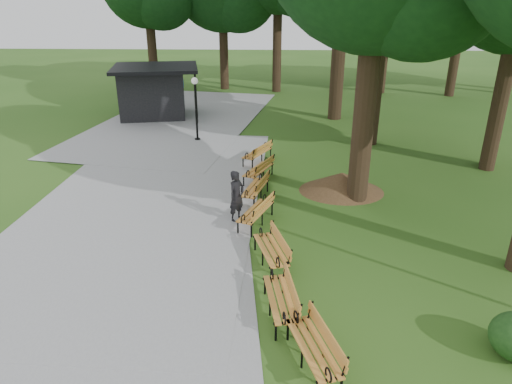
{
  "coord_description": "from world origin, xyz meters",
  "views": [
    {
      "loc": [
        0.5,
        -11.8,
        6.68
      ],
      "look_at": [
        -0.01,
        1.21,
        1.1
      ],
      "focal_mm": 32.66,
      "sensor_mm": 36.0,
      "label": 1
    }
  ],
  "objects_px": {
    "kiosk": "(153,92)",
    "lamp_post": "(195,96)",
    "person": "(237,196)",
    "bench_6": "(257,153)",
    "bench_1": "(280,299)",
    "bench_5": "(258,170)",
    "bench_3": "(256,212)",
    "bench_0": "(313,348)",
    "dirt_mound": "(342,182)",
    "bench_4": "(255,188)",
    "bench_2": "(271,250)"
  },
  "relations": [
    {
      "from": "dirt_mound",
      "to": "bench_3",
      "type": "height_order",
      "value": "bench_3"
    },
    {
      "from": "bench_0",
      "to": "bench_6",
      "type": "relative_size",
      "value": 1.0
    },
    {
      "from": "dirt_mound",
      "to": "bench_6",
      "type": "xyz_separation_m",
      "value": [
        -3.19,
        2.96,
        0.08
      ]
    },
    {
      "from": "bench_0",
      "to": "bench_6",
      "type": "distance_m",
      "value": 11.81
    },
    {
      "from": "kiosk",
      "to": "bench_2",
      "type": "height_order",
      "value": "kiosk"
    },
    {
      "from": "person",
      "to": "bench_1",
      "type": "height_order",
      "value": "person"
    },
    {
      "from": "dirt_mound",
      "to": "bench_4",
      "type": "height_order",
      "value": "bench_4"
    },
    {
      "from": "lamp_post",
      "to": "bench_3",
      "type": "xyz_separation_m",
      "value": [
        3.22,
        -8.91,
        -1.77
      ]
    },
    {
      "from": "person",
      "to": "bench_0",
      "type": "bearing_deg",
      "value": -126.45
    },
    {
      "from": "bench_5",
      "to": "bench_6",
      "type": "relative_size",
      "value": 1.0
    },
    {
      "from": "lamp_post",
      "to": "bench_0",
      "type": "bearing_deg",
      "value": -72.98
    },
    {
      "from": "lamp_post",
      "to": "bench_0",
      "type": "relative_size",
      "value": 1.61
    },
    {
      "from": "kiosk",
      "to": "bench_0",
      "type": "xyz_separation_m",
      "value": [
        7.82,
        -19.55,
        -1.02
      ]
    },
    {
      "from": "bench_0",
      "to": "bench_4",
      "type": "height_order",
      "value": "same"
    },
    {
      "from": "lamp_post",
      "to": "bench_2",
      "type": "relative_size",
      "value": 1.61
    },
    {
      "from": "bench_1",
      "to": "bench_4",
      "type": "height_order",
      "value": "same"
    },
    {
      "from": "bench_3",
      "to": "bench_4",
      "type": "height_order",
      "value": "same"
    },
    {
      "from": "bench_0",
      "to": "bench_1",
      "type": "bearing_deg",
      "value": -175.64
    },
    {
      "from": "bench_4",
      "to": "bench_5",
      "type": "height_order",
      "value": "same"
    },
    {
      "from": "kiosk",
      "to": "bench_5",
      "type": "distance_m",
      "value": 11.82
    },
    {
      "from": "person",
      "to": "bench_6",
      "type": "height_order",
      "value": "person"
    },
    {
      "from": "lamp_post",
      "to": "dirt_mound",
      "type": "height_order",
      "value": "lamp_post"
    },
    {
      "from": "person",
      "to": "dirt_mound",
      "type": "height_order",
      "value": "person"
    },
    {
      "from": "kiosk",
      "to": "bench_3",
      "type": "xyz_separation_m",
      "value": [
        6.48,
        -13.57,
        -1.02
      ]
    },
    {
      "from": "person",
      "to": "kiosk",
      "type": "relative_size",
      "value": 0.36
    },
    {
      "from": "kiosk",
      "to": "dirt_mound",
      "type": "xyz_separation_m",
      "value": [
        9.51,
        -10.79,
        -1.1
      ]
    },
    {
      "from": "person",
      "to": "kiosk",
      "type": "distance_m",
      "value": 14.59
    },
    {
      "from": "lamp_post",
      "to": "bench_3",
      "type": "height_order",
      "value": "lamp_post"
    },
    {
      "from": "bench_3",
      "to": "bench_6",
      "type": "bearing_deg",
      "value": -156.86
    },
    {
      "from": "dirt_mound",
      "to": "bench_0",
      "type": "height_order",
      "value": "bench_0"
    },
    {
      "from": "kiosk",
      "to": "bench_6",
      "type": "xyz_separation_m",
      "value": [
        6.32,
        -7.83,
        -1.02
      ]
    },
    {
      "from": "bench_0",
      "to": "bench_3",
      "type": "distance_m",
      "value": 6.12
    },
    {
      "from": "person",
      "to": "lamp_post",
      "type": "distance_m",
      "value": 9.16
    },
    {
      "from": "bench_1",
      "to": "bench_5",
      "type": "relative_size",
      "value": 1.0
    },
    {
      "from": "dirt_mound",
      "to": "bench_4",
      "type": "distance_m",
      "value": 3.25
    },
    {
      "from": "bench_3",
      "to": "bench_0",
      "type": "bearing_deg",
      "value": 34.11
    },
    {
      "from": "person",
      "to": "bench_1",
      "type": "distance_m",
      "value": 4.88
    },
    {
      "from": "kiosk",
      "to": "lamp_post",
      "type": "distance_m",
      "value": 5.74
    },
    {
      "from": "person",
      "to": "bench_3",
      "type": "height_order",
      "value": "person"
    },
    {
      "from": "lamp_post",
      "to": "bench_4",
      "type": "bearing_deg",
      "value": -66.08
    },
    {
      "from": "person",
      "to": "kiosk",
      "type": "bearing_deg",
      "value": 59.96
    },
    {
      "from": "bench_4",
      "to": "lamp_post",
      "type": "bearing_deg",
      "value": -141.13
    },
    {
      "from": "dirt_mound",
      "to": "bench_0",
      "type": "distance_m",
      "value": 8.92
    },
    {
      "from": "dirt_mound",
      "to": "bench_5",
      "type": "distance_m",
      "value": 3.21
    },
    {
      "from": "lamp_post",
      "to": "dirt_mound",
      "type": "xyz_separation_m",
      "value": [
        6.24,
        -6.13,
        -1.85
      ]
    },
    {
      "from": "bench_2",
      "to": "bench_3",
      "type": "xyz_separation_m",
      "value": [
        -0.49,
        2.32,
        0.0
      ]
    },
    {
      "from": "bench_6",
      "to": "bench_4",
      "type": "bearing_deg",
      "value": 27.41
    },
    {
      "from": "bench_0",
      "to": "bench_3",
      "type": "bearing_deg",
      "value": 174.86
    },
    {
      "from": "kiosk",
      "to": "dirt_mound",
      "type": "bearing_deg",
      "value": -59.23
    },
    {
      "from": "bench_1",
      "to": "bench_3",
      "type": "distance_m",
      "value": 4.5
    }
  ]
}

